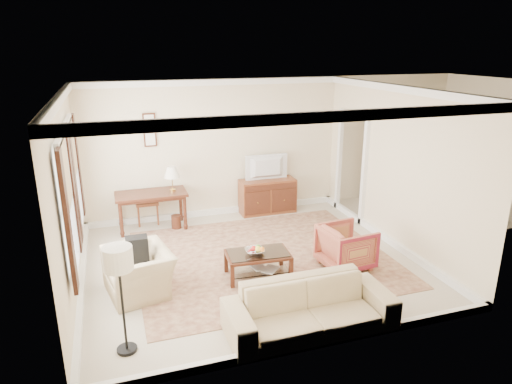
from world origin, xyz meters
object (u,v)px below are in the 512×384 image
writing_desk (151,198)px  striped_armchair (346,245)px  coffee_table (258,258)px  sideboard (267,196)px  tv (268,160)px  club_armchair (138,265)px  sofa (310,300)px

writing_desk → striped_armchair: striped_armchair is taller
coffee_table → sideboard: bearing=67.7°
sideboard → writing_desk: bearing=-175.9°
coffee_table → tv: bearing=67.5°
sideboard → club_armchair: 3.98m
tv → striped_armchair: tv is taller
striped_armchair → writing_desk: bearing=40.9°
writing_desk → striped_armchair: 3.96m
sideboard → club_armchair: size_ratio=1.19×
striped_armchair → sideboard: bearing=1.3°
striped_armchair → club_armchair: (-3.32, 0.23, 0.05)m
writing_desk → tv: (2.52, 0.16, 0.55)m
tv → sofa: (-0.95, -4.31, -0.77)m
tv → striped_armchair: 3.01m
tv → club_armchair: size_ratio=0.88×
writing_desk → sideboard: writing_desk is taller
tv → sofa: 4.48m
writing_desk → sideboard: size_ratio=1.14×
sideboard → tv: size_ratio=1.36×
sideboard → tv: (0.00, -0.02, 0.83)m
coffee_table → writing_desk: bearing=118.2°
striped_armchair → tv: bearing=1.3°
tv → sofa: tv is taller
writing_desk → sideboard: 2.54m
sideboard → striped_armchair: (0.36, -2.89, 0.02)m
striped_armchair → sofa: size_ratio=0.36×
club_armchair → writing_desk: bearing=158.5°
tv → coffee_table: 3.09m
tv → writing_desk: bearing=3.7°
striped_armchair → sofa: 1.94m
tv → coffee_table: size_ratio=0.87×
striped_armchair → club_armchair: size_ratio=0.78×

